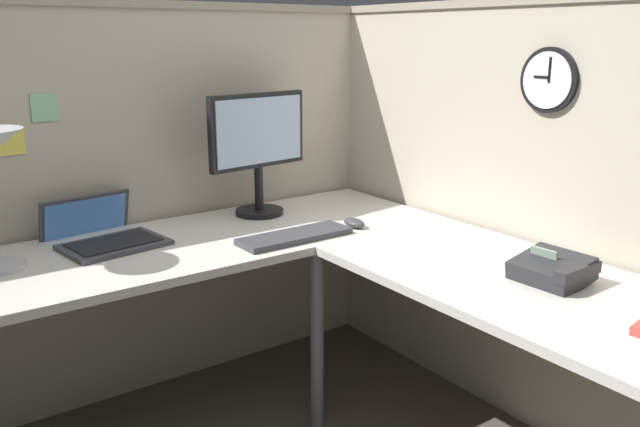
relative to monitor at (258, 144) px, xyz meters
The scene contains 11 objects.
cubicle_wall_back 0.66m from the monitor, 157.89° to the left, with size 2.57×0.12×1.58m.
cubicle_wall_right 1.14m from the monitor, 53.68° to the right, with size 0.12×2.37×1.58m.
desk 0.86m from the monitor, 117.17° to the right, with size 2.35×2.15×0.73m.
monitor is the anchor object (origin of this frame).
laptop 0.71m from the monitor, behind, with size 0.39×0.42×0.22m.
keyboard 0.48m from the monitor, 101.09° to the right, with size 0.43×0.14×0.02m, color #38383D.
computer_mouse 0.51m from the monitor, 62.37° to the right, with size 0.06×0.10×0.03m, color #38383D.
office_phone 1.26m from the monitor, 75.03° to the right, with size 0.20×0.21×0.11m.
wall_clock 1.13m from the monitor, 56.23° to the right, with size 0.04×0.22×0.22m.
pinned_note_leftmost 0.81m from the monitor, 166.83° to the left, with size 0.09×0.00×0.10m, color #8CCC99.
pinned_note_middle 0.92m from the monitor, 168.71° to the left, with size 0.11×0.00×0.10m, color #EAD84C.
Camera 1 is at (-1.13, -1.66, 1.44)m, focal length 36.89 mm.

